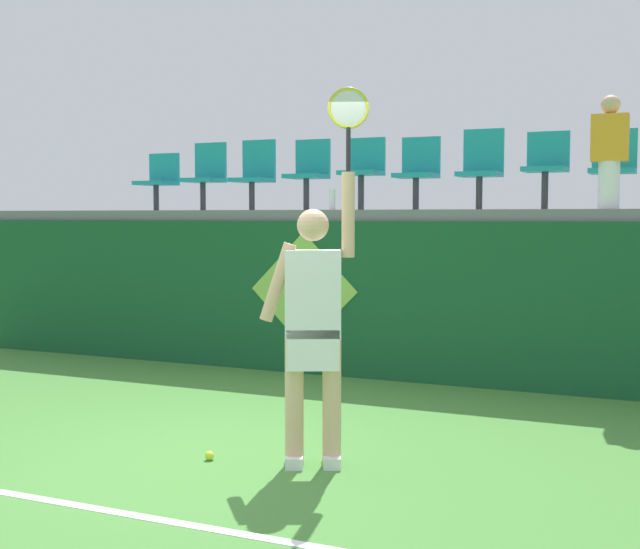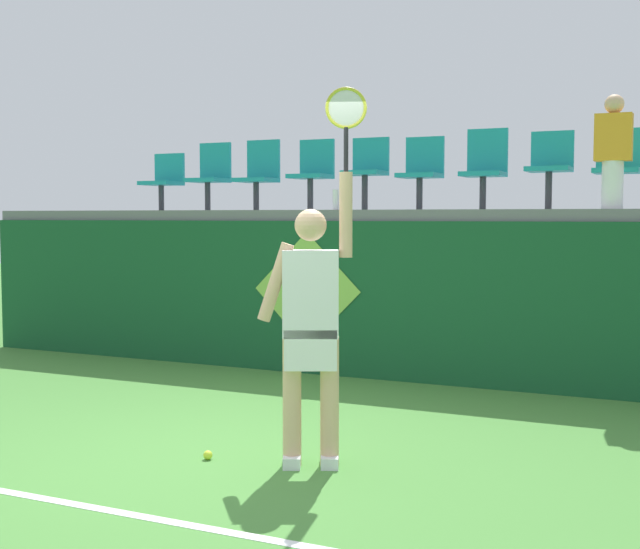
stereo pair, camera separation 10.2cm
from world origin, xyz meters
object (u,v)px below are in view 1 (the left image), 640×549
stadium_chair_0 (159,179)px  stadium_chair_5 (418,169)px  water_bottle (332,200)px  stadium_chair_6 (481,166)px  stadium_chair_1 (206,173)px  stadium_chair_8 (613,164)px  stadium_chair_2 (255,172)px  stadium_chair_7 (546,164)px  tennis_player (314,322)px  tennis_ball (210,456)px  stadium_chair_3 (309,170)px  stadium_chair_4 (363,168)px  spectator_0 (610,150)px

stadium_chair_0 → stadium_chair_5: (3.44, 0.01, 0.04)m
water_bottle → stadium_chair_6: bearing=19.7°
stadium_chair_1 → stadium_chair_8: 4.80m
stadium_chair_2 → stadium_chair_7: (3.45, -0.01, 0.01)m
tennis_player → stadium_chair_1: (-3.17, 3.79, 1.25)m
stadium_chair_2 → stadium_chair_5: stadium_chair_2 is taller
stadium_chair_6 → tennis_ball: bearing=-104.2°
water_bottle → stadium_chair_3: stadium_chair_3 is taller
stadium_chair_4 → stadium_chair_6: stadium_chair_6 is taller
stadium_chair_7 → stadium_chair_1: bearing=179.9°
tennis_player → spectator_0: bearing=63.8°
tennis_player → stadium_chair_2: (-2.48, 3.80, 1.25)m
stadium_chair_3 → spectator_0: spectator_0 is taller
stadium_chair_2 → tennis_ball: bearing=-66.2°
stadium_chair_7 → stadium_chair_3: bearing=179.9°
stadium_chair_5 → stadium_chair_6: size_ratio=0.93×
stadium_chair_7 → stadium_chair_4: bearing=180.0°
stadium_chair_1 → stadium_chair_7: bearing=-0.1°
stadium_chair_0 → stadium_chair_2: 1.38m
stadium_chair_1 → spectator_0: bearing=-5.7°
stadium_chair_2 → stadium_chair_8: bearing=-0.1°
stadium_chair_7 → stadium_chair_8: size_ratio=1.00×
stadium_chair_4 → stadium_chair_8: size_ratio=1.01×
stadium_chair_5 → stadium_chair_3: bearing=180.0°
tennis_player → water_bottle: tennis_player is taller
stadium_chair_7 → stadium_chair_8: stadium_chair_7 is taller
stadium_chair_8 → stadium_chair_2: bearing=179.9°
stadium_chair_6 → spectator_0: (1.35, -0.48, 0.09)m
stadium_chair_0 → stadium_chair_8: (5.49, 0.00, 0.05)m
tennis_ball → stadium_chair_4: size_ratio=0.08×
tennis_player → stadium_chair_5: stadium_chair_5 is taller
stadium_chair_6 → stadium_chair_7: (0.69, -0.01, -0.00)m
tennis_player → spectator_0: size_ratio=2.39×
stadium_chair_8 → spectator_0: spectator_0 is taller
stadium_chair_5 → stadium_chair_8: 2.06m
water_bottle → stadium_chair_4: 0.67m
stadium_chair_0 → stadium_chair_6: (4.14, 0.01, 0.07)m
stadium_chair_0 → stadium_chair_2: (1.38, 0.01, 0.05)m
water_bottle → spectator_0: (2.86, 0.06, 0.45)m
water_bottle → stadium_chair_2: 1.40m
stadium_chair_1 → stadium_chair_2: 0.69m
water_bottle → stadium_chair_0: size_ratio=0.30×
stadium_chair_3 → stadium_chair_6: size_ratio=0.96×
stadium_chair_0 → stadium_chair_7: size_ratio=0.89×
stadium_chair_7 → stadium_chair_8: (0.66, 0.00, -0.02)m
water_bottle → stadium_chair_2: (-1.25, 0.54, 0.35)m
tennis_player → stadium_chair_4: size_ratio=3.12×
tennis_ball → spectator_0: (2.36, 3.50, 2.33)m
stadium_chair_3 → stadium_chair_4: size_ratio=1.01×
stadium_chair_1 → stadium_chair_3: bearing=-0.1°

